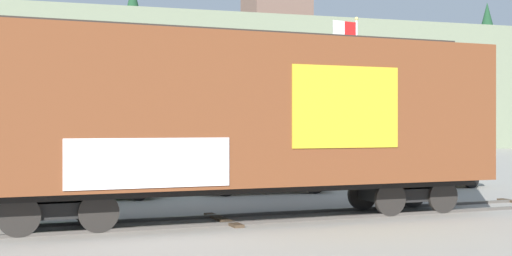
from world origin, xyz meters
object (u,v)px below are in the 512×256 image
Objects in this scene: parked_car_white at (263,169)px; parked_car_tan at (422,167)px; flagpole at (352,73)px; parked_car_green at (88,171)px; freight_car at (246,114)px.

parked_car_white reaches higher than parked_car_tan.
flagpole reaches higher than parked_car_tan.
parked_car_green is at bearing -178.04° from parked_car_tan.
parked_car_green is 0.96× the size of parked_car_tan.
parked_car_green is at bearing 119.81° from freight_car.
flagpole reaches higher than freight_car.
parked_car_tan is at bearing 0.05° from parked_car_white.
parked_car_white is 6.55m from parked_car_tan.
parked_car_tan is (9.17, 6.69, -1.89)m from freight_car.
freight_car is 1.77× the size of flagpole.
parked_car_green reaches higher than parked_car_white.
freight_car reaches higher than parked_car_tan.
freight_car is 15.95m from flagpole.
parked_car_green is (-3.58, 6.26, -1.77)m from freight_car.
parked_car_tan is (12.76, 0.44, -0.12)m from parked_car_green.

